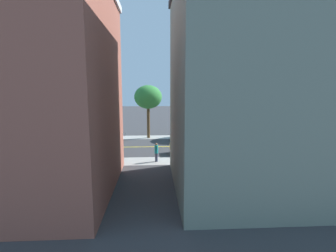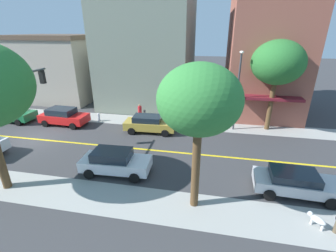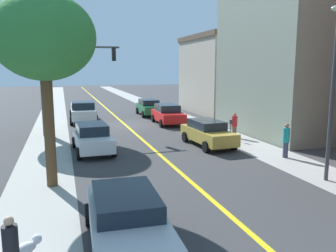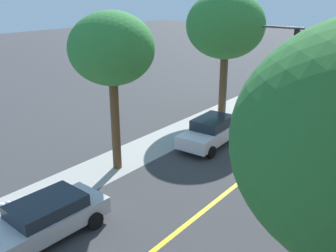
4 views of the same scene
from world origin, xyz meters
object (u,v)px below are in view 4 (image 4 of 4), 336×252
at_px(street_tree_left_near, 225,25).
at_px(gold_sedan_left_curb, 336,167).
at_px(street_tree_right_corner, 112,50).
at_px(white_sedan_right_curb, 211,131).
at_px(white_pickup_truck, 292,89).
at_px(silver_sedan_right_curb, 43,219).
at_px(traffic_light_mast, 248,53).
at_px(small_dog, 0,207).

height_order(street_tree_left_near, gold_sedan_left_curb, street_tree_left_near).
distance_m(street_tree_right_corner, white_sedan_right_curb, 7.42).
height_order(street_tree_left_near, white_sedan_right_curb, street_tree_left_near).
xyz_separation_m(street_tree_right_corner, white_sedan_right_curb, (-2.03, -5.23, -4.86)).
bearing_deg(white_pickup_truck, silver_sedan_right_curb, 0.76).
bearing_deg(street_tree_left_near, white_sedan_right_curb, 114.97).
bearing_deg(white_sedan_right_curb, white_pickup_truck, 176.61).
xyz_separation_m(traffic_light_mast, gold_sedan_left_curb, (-7.64, 6.18, -3.54)).
bearing_deg(street_tree_left_near, gold_sedan_left_curb, 146.98).
height_order(white_sedan_right_curb, small_dog, white_sedan_right_curb).
height_order(silver_sedan_right_curb, white_pickup_truck, white_pickup_truck).
bearing_deg(small_dog, white_pickup_truck, 39.69).
bearing_deg(silver_sedan_right_curb, white_pickup_truck, -178.31).
height_order(gold_sedan_left_curb, white_sedan_right_curb, white_sedan_right_curb).
bearing_deg(gold_sedan_left_curb, white_pickup_truck, -154.33).
bearing_deg(traffic_light_mast, white_pickup_truck, 79.51).
distance_m(street_tree_left_near, gold_sedan_left_curb, 12.31).
height_order(street_tree_left_near, street_tree_right_corner, street_tree_left_near).
bearing_deg(gold_sedan_left_curb, traffic_light_mast, -131.79).
distance_m(street_tree_left_near, small_dog, 17.51).
relative_size(traffic_light_mast, white_pickup_truck, 1.04).
distance_m(street_tree_right_corner, silver_sedan_right_curb, 7.60).
relative_size(street_tree_left_near, white_sedan_right_curb, 1.85).
bearing_deg(white_pickup_truck, white_sedan_right_curb, 0.47).
height_order(street_tree_left_near, white_pickup_truck, street_tree_left_near).
bearing_deg(white_sedan_right_curb, gold_sedan_left_curb, 83.86).
distance_m(silver_sedan_right_curb, white_sedan_right_curb, 10.67).
relative_size(street_tree_right_corner, traffic_light_mast, 1.14).
distance_m(white_pickup_truck, small_dog, 22.75).
bearing_deg(traffic_light_mast, white_sedan_right_curb, -81.00).
bearing_deg(street_tree_right_corner, white_sedan_right_curb, -111.23).
xyz_separation_m(street_tree_left_near, street_tree_right_corner, (-0.60, 10.89, -0.31)).
bearing_deg(street_tree_left_near, small_dog, 90.55).
bearing_deg(gold_sedan_left_curb, small_dog, -44.01).
relative_size(street_tree_left_near, gold_sedan_left_curb, 1.80).
relative_size(street_tree_left_near, small_dog, 11.12).
bearing_deg(white_pickup_truck, small_dog, -5.35).
bearing_deg(traffic_light_mast, street_tree_left_near, -176.76).
bearing_deg(street_tree_left_near, street_tree_right_corner, 93.18).
bearing_deg(traffic_light_mast, gold_sedan_left_curb, -38.98).
relative_size(silver_sedan_right_curb, white_sedan_right_curb, 1.04).
bearing_deg(small_dog, silver_sedan_right_curb, -37.16).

